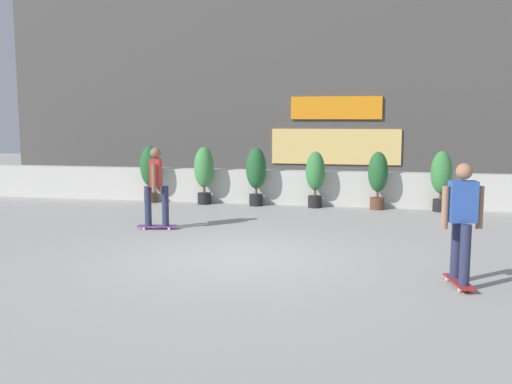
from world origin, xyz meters
TOP-DOWN VIEW (x-y plane):
  - ground_plane at (0.00, 0.00)m, footprint 48.00×48.00m
  - planter_wall at (0.00, 6.00)m, footprint 18.00×0.40m
  - building_backdrop at (0.00, 10.00)m, footprint 20.00×2.08m
  - potted_plant_0 at (-3.77, 5.55)m, footprint 0.54×0.54m
  - potted_plant_1 at (-2.25, 5.55)m, footprint 0.53×0.53m
  - potted_plant_2 at (-0.83, 5.55)m, footprint 0.53×0.53m
  - potted_plant_3 at (0.72, 5.55)m, footprint 0.49×0.49m
  - potted_plant_4 at (2.29, 5.55)m, footprint 0.49×0.49m
  - potted_plant_5 at (3.81, 5.55)m, footprint 0.51×0.51m
  - skater_by_wall_right at (-2.20, 2.00)m, footprint 0.82×0.55m
  - skater_far_right at (3.35, -0.99)m, footprint 0.55×0.82m

SIDE VIEW (x-z plane):
  - ground_plane at x=0.00m, z-range 0.00..0.00m
  - planter_wall at x=0.00m, z-range 0.00..0.90m
  - potted_plant_3 at x=0.72m, z-range 0.11..1.56m
  - potted_plant_4 at x=2.29m, z-range 0.11..1.57m
  - potted_plant_5 at x=3.81m, z-range 0.12..1.61m
  - potted_plant_1 at x=-2.25m, z-range 0.13..1.66m
  - potted_plant_2 at x=-0.83m, z-range 0.13..1.66m
  - potted_plant_0 at x=-3.77m, z-range 0.13..1.68m
  - skater_by_wall_right at x=-2.20m, z-range 0.09..1.79m
  - skater_far_right at x=3.35m, z-range 0.09..1.79m
  - building_backdrop at x=0.00m, z-range 0.00..6.50m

